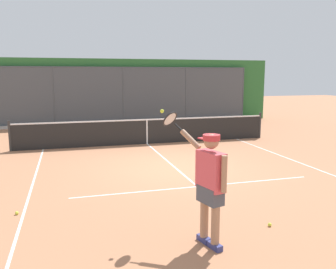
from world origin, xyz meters
TOP-DOWN VIEW (x-y plane):
  - ground_plane at (0.00, 0.00)m, footprint 60.00×60.00m
  - court_line_markings at (0.00, 2.01)m, footprint 7.60×10.00m
  - fence_backdrop at (0.00, -10.12)m, footprint 17.11×1.37m
  - tennis_net at (0.00, -3.71)m, footprint 9.77×0.09m
  - tennis_player at (0.86, 4.54)m, footprint 0.74×1.33m
  - tennis_ball_by_sideline at (-0.43, 4.21)m, footprint 0.07×0.07m
  - tennis_ball_near_baseline at (3.89, 2.43)m, footprint 0.07×0.07m

SIDE VIEW (x-z plane):
  - ground_plane at x=0.00m, z-range 0.00..0.00m
  - court_line_markings at x=0.00m, z-range 0.00..0.01m
  - tennis_ball_by_sideline at x=-0.43m, z-range 0.00..0.07m
  - tennis_ball_near_baseline at x=3.89m, z-range 0.00..0.07m
  - tennis_net at x=0.00m, z-range -0.04..1.03m
  - tennis_player at x=0.86m, z-range 0.02..2.06m
  - fence_backdrop at x=0.00m, z-range -0.01..3.45m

